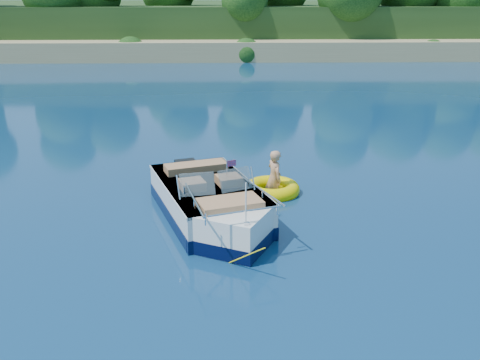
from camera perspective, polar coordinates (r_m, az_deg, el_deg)
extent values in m
plane|color=#0B274D|center=(9.04, 2.65, -14.20)|extent=(160.00, 160.00, 0.00)
cube|color=#998559|center=(45.74, -0.95, 13.59)|extent=(170.00, 8.00, 2.00)
cube|color=#1C3214|center=(72.63, -1.27, 16.07)|extent=(170.00, 56.00, 6.00)
cylinder|color=black|center=(51.10, -22.47, 15.73)|extent=(0.44, 0.44, 3.20)
cylinder|color=black|center=(49.55, -1.04, 17.27)|extent=(0.44, 0.44, 3.60)
cylinder|color=black|center=(51.85, 22.58, 15.41)|extent=(0.44, 0.44, 2.60)
cube|color=white|center=(12.65, -3.44, -2.52)|extent=(3.04, 4.13, 1.03)
cube|color=white|center=(11.12, -0.77, -5.66)|extent=(1.86, 1.86, 1.03)
cube|color=black|center=(12.71, -3.42, -3.11)|extent=(3.08, 4.18, 0.29)
cube|color=black|center=(11.18, -0.76, -6.32)|extent=(1.89, 1.89, 0.29)
cube|color=#A18355|center=(12.81, -3.85, -0.86)|extent=(2.31, 2.96, 0.10)
cube|color=white|center=(12.48, -3.48, -0.45)|extent=(3.08, 4.15, 0.06)
cube|color=black|center=(14.47, -5.80, 0.44)|extent=(0.62, 0.50, 0.88)
cube|color=#8C9EA5|center=(11.65, -4.59, -0.45)|extent=(0.80, 0.39, 0.48)
cube|color=#8C9EA5|center=(11.90, -0.51, 0.05)|extent=(0.80, 0.57, 0.48)
cube|color=#B17B51|center=(12.14, -5.13, -0.92)|extent=(0.68, 0.68, 0.39)
cube|color=#B17B51|center=(12.38, -1.20, -0.44)|extent=(0.68, 0.68, 0.39)
cube|color=#B17B51|center=(13.36, -4.71, 1.00)|extent=(1.62, 1.00, 0.37)
cube|color=#B17B51|center=(11.08, -1.10, -2.96)|extent=(1.46, 1.11, 0.33)
cylinder|color=white|center=(10.11, 0.63, -2.54)|extent=(0.03, 0.03, 0.83)
cube|color=red|center=(11.75, -0.92, 1.80)|extent=(0.21, 0.08, 0.14)
cube|color=silver|center=(10.22, 0.72, -4.65)|extent=(0.11, 0.09, 0.05)
cylinder|color=yellow|center=(10.10, 0.62, -8.10)|extent=(0.68, 0.84, 0.75)
torus|color=#F0D400|center=(14.15, 3.41, -0.99)|extent=(1.76, 1.76, 0.39)
torus|color=red|center=(14.14, 3.41, -0.91)|extent=(1.45, 1.45, 0.13)
imported|color=tan|center=(14.18, 3.58, -1.36)|extent=(0.69, 0.92, 1.66)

